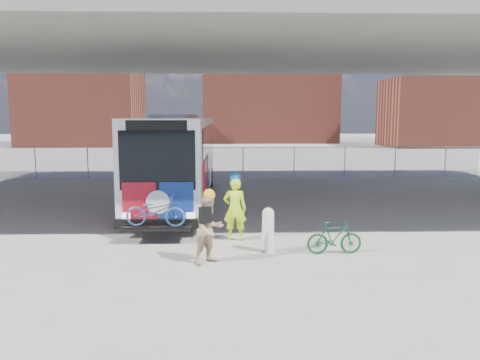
{
  "coord_description": "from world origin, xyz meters",
  "views": [
    {
      "loc": [
        0.03,
        -15.18,
        3.63
      ],
      "look_at": [
        0.46,
        -0.41,
        1.6
      ],
      "focal_mm": 35.0,
      "sensor_mm": 36.0,
      "label": 1
    }
  ],
  "objects_px": {
    "bus": "(178,152)",
    "bollard": "(268,228)",
    "bike_parked": "(334,238)",
    "cyclist_hivis": "(235,207)",
    "cyclist_tan": "(209,228)"
  },
  "relations": [
    {
      "from": "bollard",
      "to": "bike_parked",
      "type": "xyz_separation_m",
      "value": [
        1.74,
        -0.21,
        -0.21
      ]
    },
    {
      "from": "cyclist_hivis",
      "to": "bike_parked",
      "type": "relative_size",
      "value": 1.38
    },
    {
      "from": "bollard",
      "to": "cyclist_tan",
      "type": "xyz_separation_m",
      "value": [
        -1.53,
        -0.89,
        0.23
      ]
    },
    {
      "from": "bollard",
      "to": "cyclist_hivis",
      "type": "height_order",
      "value": "cyclist_hivis"
    },
    {
      "from": "bus",
      "to": "bollard",
      "type": "relative_size",
      "value": 10.63
    },
    {
      "from": "cyclist_hivis",
      "to": "bike_parked",
      "type": "height_order",
      "value": "cyclist_hivis"
    },
    {
      "from": "bike_parked",
      "to": "bollard",
      "type": "bearing_deg",
      "value": 80.24
    },
    {
      "from": "bus",
      "to": "bike_parked",
      "type": "height_order",
      "value": "bus"
    },
    {
      "from": "cyclist_tan",
      "to": "cyclist_hivis",
      "type": "bearing_deg",
      "value": 32.92
    },
    {
      "from": "cyclist_hivis",
      "to": "cyclist_tan",
      "type": "relative_size",
      "value": 1.09
    },
    {
      "from": "bus",
      "to": "bollard",
      "type": "distance_m",
      "value": 8.34
    },
    {
      "from": "cyclist_hivis",
      "to": "cyclist_tan",
      "type": "bearing_deg",
      "value": 74.58
    },
    {
      "from": "bus",
      "to": "cyclist_tan",
      "type": "bearing_deg",
      "value": -79.28
    },
    {
      "from": "bus",
      "to": "cyclist_hivis",
      "type": "distance_m",
      "value": 6.81
    },
    {
      "from": "bus",
      "to": "cyclist_tan",
      "type": "relative_size",
      "value": 6.92
    }
  ]
}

